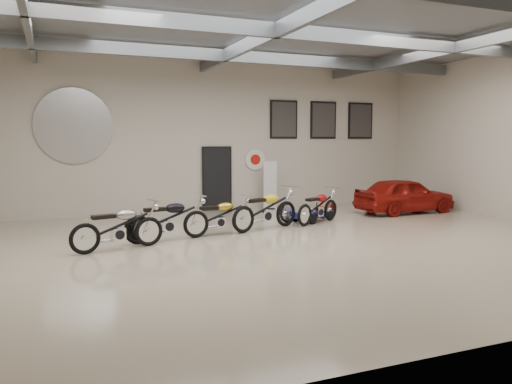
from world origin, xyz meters
name	(u,v)px	position (x,y,z in m)	size (l,w,h in m)	color
floor	(276,245)	(0.00, 0.00, 0.00)	(16.00, 12.00, 0.01)	tan
ceiling	(277,19)	(0.00, 0.00, 5.00)	(16.00, 12.00, 0.01)	slate
back_wall	(202,136)	(0.00, 6.00, 2.50)	(16.00, 0.02, 5.00)	beige
ceiling_beams	(277,31)	(0.00, 0.00, 4.75)	(15.80, 11.80, 0.32)	slate
door	(217,179)	(0.50, 5.95, 1.05)	(0.92, 0.08, 2.10)	black
logo_plaque	(74,126)	(-4.00, 5.95, 2.80)	(2.30, 0.06, 1.16)	silver
poster_left	(284,119)	(3.00, 5.96, 3.10)	(1.05, 0.08, 1.35)	black
poster_mid	(323,120)	(4.60, 5.96, 3.10)	(1.05, 0.08, 1.35)	black
poster_right	(360,121)	(6.20, 5.96, 3.10)	(1.05, 0.08, 1.35)	black
oil_sign	(255,160)	(1.90, 5.95, 1.70)	(0.72, 0.10, 0.72)	white
banner_stand	(270,184)	(2.28, 5.50, 0.86)	(0.47, 0.19, 1.72)	white
motorcycle_silver	(118,226)	(-3.38, 0.84, 0.53)	(2.04, 0.63, 1.06)	silver
motorcycle_black	(168,218)	(-2.17, 1.41, 0.54)	(2.07, 0.64, 1.08)	silver
motorcycle_gold	(219,215)	(-0.80, 1.69, 0.49)	(1.88, 0.58, 0.98)	silver
motorcycle_yellow	(265,209)	(0.56, 1.92, 0.56)	(2.17, 0.67, 1.13)	silver
motorcycle_red	(318,206)	(2.37, 2.29, 0.50)	(1.91, 0.59, 0.99)	silver
go_kart	(316,211)	(2.52, 2.70, 0.28)	(1.55, 0.70, 0.56)	navy
vintage_car	(405,195)	(6.00, 3.02, 0.58)	(3.40, 1.37, 1.16)	maroon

